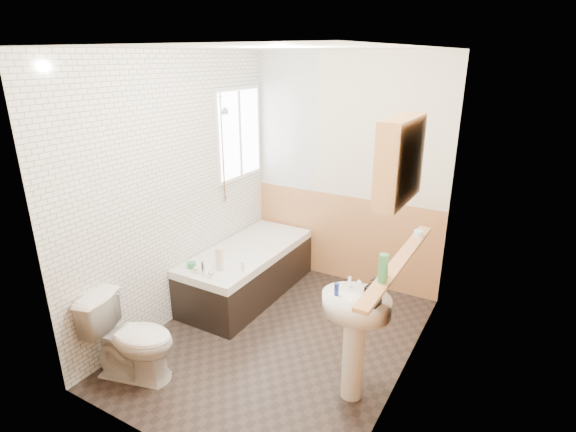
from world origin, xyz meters
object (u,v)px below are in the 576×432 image
(sink, at_px, (355,326))
(pine_shelf, at_px, (399,262))
(toilet, at_px, (132,338))
(medicine_cabinet, at_px, (400,160))
(bathtub, at_px, (248,270))

(sink, relative_size, pine_shelf, 0.63)
(toilet, distance_m, medicine_cabinet, 2.45)
(toilet, distance_m, sink, 1.75)
(toilet, relative_size, sink, 0.73)
(bathtub, xyz_separation_m, sink, (1.57, -0.90, 0.34))
(toilet, height_order, pine_shelf, pine_shelf)
(bathtub, distance_m, toilet, 1.56)
(sink, height_order, pine_shelf, pine_shelf)
(bathtub, distance_m, medicine_cabinet, 2.43)
(pine_shelf, bearing_deg, bathtub, 160.71)
(sink, distance_m, medicine_cabinet, 1.23)
(toilet, height_order, medicine_cabinet, medicine_cabinet)
(toilet, distance_m, pine_shelf, 2.15)
(toilet, xyz_separation_m, pine_shelf, (1.80, 0.94, 0.70))
(bathtub, height_order, sink, sink)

